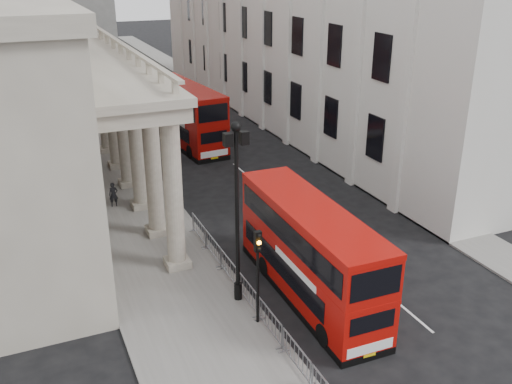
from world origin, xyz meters
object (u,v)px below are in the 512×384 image
pedestrian_b (90,187)px  pedestrian_c (139,189)px  bus_far (185,113)px  pedestrian_a (114,195)px  lamp_post_south (237,202)px  traffic_light (258,260)px  bus_near (310,250)px  lamp_post_mid (148,114)px  lamp_post_north (106,73)px

pedestrian_b → pedestrian_c: 3.50m
bus_far → pedestrian_a: bearing=-131.0°
lamp_post_south → traffic_light: lamp_post_south is taller
bus_near → traffic_light: bearing=-157.9°
bus_near → bus_far: 24.96m
lamp_post_mid → bus_near: bearing=-79.4°
lamp_post_south → bus_far: size_ratio=0.72×
bus_far → pedestrian_a: (-8.11, -11.26, -1.69)m
lamp_post_mid → pedestrian_a: (-3.23, -3.20, -4.03)m
lamp_post_south → bus_near: lamp_post_south is taller
lamp_post_mid → traffic_light: size_ratio=1.93×
lamp_post_south → lamp_post_mid: same height
pedestrian_b → bus_near: bearing=107.5°
lamp_post_north → pedestrian_a: bearing=-99.6°
traffic_light → pedestrian_a: 15.35m
lamp_post_north → pedestrian_b: size_ratio=5.34×
lamp_post_north → traffic_light: bearing=-89.8°
lamp_post_south → lamp_post_mid: bearing=90.0°
lamp_post_south → pedestrian_b: bearing=106.7°
pedestrian_a → lamp_post_south: bearing=-68.6°
bus_near → pedestrian_b: bearing=116.9°
lamp_post_mid → pedestrian_b: bearing=-163.8°
bus_near → lamp_post_south: bearing=166.1°
traffic_light → pedestrian_a: bearing=102.7°
lamp_post_north → bus_near: bearing=-84.5°
lamp_post_north → pedestrian_b: (-4.41, -17.28, -4.01)m
pedestrian_b → traffic_light: bearing=96.6°
lamp_post_north → bus_far: 9.61m
traffic_light → pedestrian_a: (-3.33, 14.82, -2.22)m
bus_near → lamp_post_mid: bearing=101.6°
lamp_post_mid → pedestrian_b: 6.10m
lamp_post_mid → bus_far: size_ratio=0.72×
bus_far → pedestrian_c: bearing=-124.8°
traffic_light → pedestrian_b: size_ratio=2.76×
bus_near → bus_far: (1.72, 24.90, 0.24)m
traffic_light → pedestrian_b: bearing=105.1°
pedestrian_b → pedestrian_c: size_ratio=0.83×
lamp_post_mid → traffic_light: lamp_post_mid is taller
pedestrian_a → lamp_post_north: bearing=87.7°
lamp_post_mid → pedestrian_a: size_ratio=5.44×
traffic_light → pedestrian_a: size_ratio=2.81×
lamp_post_north → pedestrian_c: bearing=-94.8°
lamp_post_mid → pedestrian_c: lamp_post_mid is taller
pedestrian_a → pedestrian_c: (1.59, -0.22, 0.17)m
lamp_post_north → pedestrian_b: bearing=-104.3°
traffic_light → pedestrian_c: 14.85m
lamp_post_south → lamp_post_mid: 16.00m
lamp_post_north → pedestrian_c: size_ratio=4.43×
lamp_post_mid → traffic_light: bearing=-89.7°
lamp_post_south → lamp_post_north: 32.00m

